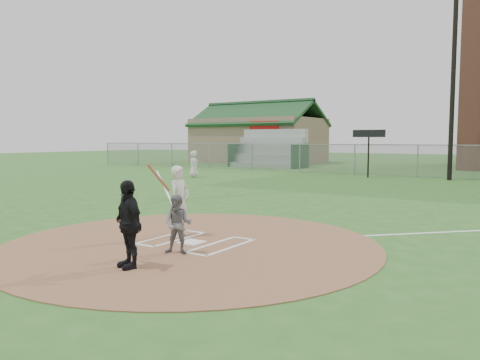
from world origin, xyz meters
The scene contains 14 objects.
ground centered at (0.00, 0.00, 0.00)m, with size 140.00×140.00×0.00m, color #2B5F20.
dirt_circle centered at (0.00, 0.00, 0.01)m, with size 8.40×8.40×0.02m, color #8E6143.
home_plate centered at (0.01, 0.01, 0.04)m, with size 0.49×0.49×0.03m, color white.
foul_line_third centered at (-9.00, 9.00, 0.01)m, with size 0.10×24.00×0.01m, color white.
catcher centered at (0.38, -0.89, 0.62)m, with size 0.59×0.46×1.21m, color slate.
umpire centered at (0.31, -2.18, 0.82)m, with size 0.94×0.39×1.60m, color black.
ondeck_player centered at (-11.52, 14.44, 0.82)m, with size 0.80×0.52×1.64m, color silver.
batters_boxes centered at (0.00, 0.15, 0.03)m, with size 2.08×1.88×0.01m.
batter_at_plate centered at (-0.73, 0.46, 0.87)m, with size 0.64×1.01×1.78m.
outfield_fence centered at (0.00, 22.00, 1.02)m, with size 56.08×0.08×2.03m.
bleachers centered at (-13.00, 26.20, 1.59)m, with size 6.08×3.20×3.20m.
clubhouse centered at (-18.00, 32.99, 2.39)m, with size 12.20×8.71×6.23m.
light_pole centered at (2.00, 21.00, 6.61)m, with size 1.20×0.30×12.22m.
scoreboard_sign centered at (-2.50, 20.20, 2.39)m, with size 2.00×0.10×2.93m.
Camera 1 is at (6.57, -8.06, 2.35)m, focal length 35.00 mm.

